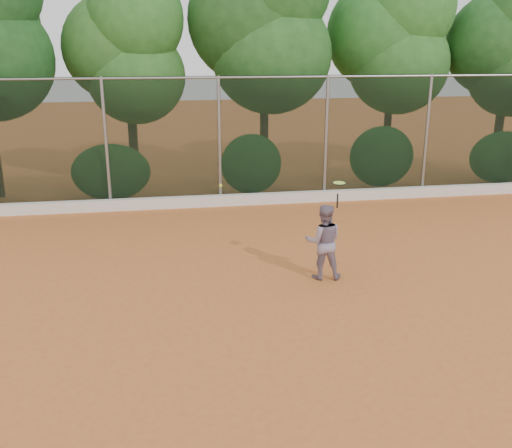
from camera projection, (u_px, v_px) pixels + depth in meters
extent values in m
plane|color=#C86B2F|center=(266.00, 314.00, 9.42)|extent=(80.00, 80.00, 0.00)
cube|color=silver|center=(221.00, 200.00, 15.80)|extent=(24.00, 0.20, 0.30)
imported|color=gray|center=(324.00, 242.00, 10.69)|extent=(0.79, 0.67, 1.45)
cube|color=black|center=(219.00, 142.00, 15.49)|extent=(24.00, 0.01, 3.50)
cylinder|color=gray|center=(218.00, 78.00, 14.99)|extent=(24.00, 0.06, 0.06)
cylinder|color=gray|center=(106.00, 145.00, 15.02)|extent=(0.09, 0.09, 3.50)
cylinder|color=gray|center=(219.00, 142.00, 15.49)|extent=(0.09, 0.09, 3.50)
cylinder|color=gray|center=(326.00, 139.00, 15.97)|extent=(0.09, 0.09, 3.50)
cylinder|color=gray|center=(426.00, 136.00, 16.44)|extent=(0.09, 0.09, 3.50)
cylinder|color=#412D19|center=(134.00, 150.00, 17.44)|extent=(0.28, 0.28, 2.40)
ellipsoid|color=#295D20|center=(136.00, 76.00, 16.72)|extent=(2.90, 2.40, 2.80)
ellipsoid|color=#27571E|center=(117.00, 48.00, 16.69)|extent=(3.20, 2.70, 3.10)
ellipsoid|color=#265F20|center=(136.00, 18.00, 16.08)|extent=(2.70, 2.30, 2.90)
cylinder|color=#452D1A|center=(264.00, 138.00, 17.70)|extent=(0.26, 0.26, 3.00)
ellipsoid|color=#35742C|center=(272.00, 55.00, 16.90)|extent=(3.60, 3.00, 3.50)
ellipsoid|color=#2E6426|center=(253.00, 19.00, 16.80)|extent=(3.90, 3.20, 3.80)
cylinder|color=#3D2517|center=(386.00, 139.00, 18.58)|extent=(0.24, 0.24, 2.70)
ellipsoid|color=#255B1F|center=(399.00, 64.00, 17.82)|extent=(3.20, 2.70, 3.10)
ellipsoid|color=#215D1F|center=(382.00, 34.00, 17.76)|extent=(3.50, 2.90, 3.40)
ellipsoid|color=#256321|center=(408.00, 6.00, 17.24)|extent=(3.00, 2.50, 3.10)
cylinder|color=#45311A|center=(497.00, 141.00, 18.82)|extent=(0.28, 0.28, 2.50)
ellipsoid|color=#2C6526|center=(497.00, 44.00, 18.06)|extent=(3.30, 2.80, 3.20)
ellipsoid|color=#376F2A|center=(111.00, 172.00, 16.04)|extent=(2.20, 1.16, 1.60)
ellipsoid|color=#34752C|center=(251.00, 164.00, 16.64)|extent=(1.80, 1.04, 1.76)
ellipsoid|color=#30702A|center=(381.00, 156.00, 17.24)|extent=(2.00, 1.10, 1.84)
ellipsoid|color=#33702A|center=(502.00, 157.00, 17.92)|extent=(2.16, 1.12, 1.64)
cylinder|color=black|center=(337.00, 201.00, 10.39)|extent=(0.04, 0.06, 0.27)
torus|color=black|center=(339.00, 183.00, 10.23)|extent=(0.33, 0.33, 0.05)
cylinder|color=#BFE443|center=(339.00, 183.00, 10.23)|extent=(0.28, 0.28, 0.02)
sphere|color=#CEE033|center=(221.00, 186.00, 10.39)|extent=(0.06, 0.06, 0.06)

